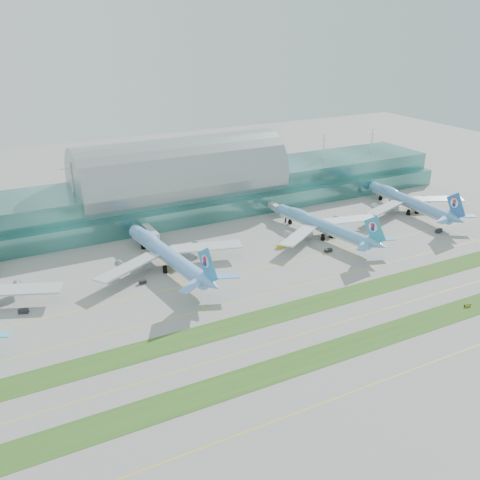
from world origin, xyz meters
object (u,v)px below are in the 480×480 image
airliner_b (166,253)px  airliner_c (321,225)px  terminal (181,188)px  airliner_d (408,201)px  taxiway_sign_east (468,306)px

airliner_b → airliner_c: 83.90m
airliner_c → airliner_b: bearing=168.3°
terminal → airliner_d: (116.55, -61.34, -7.51)m
terminal → airliner_b: size_ratio=4.12×
taxiway_sign_east → terminal: bearing=129.5°
terminal → airliner_d: 131.91m
airliner_d → taxiway_sign_east: 111.89m
terminal → taxiway_sign_east: 167.23m
terminal → airliner_c: terminal is taller
airliner_c → taxiway_sign_east: (8.25, -86.99, -5.90)m
airliner_d → airliner_b: bearing=-175.0°
airliner_b → taxiway_sign_east: 128.02m
terminal → airliner_d: size_ratio=4.30×
airliner_c → airliner_d: bearing=-3.7°
taxiway_sign_east → airliner_c: bearing=114.6°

